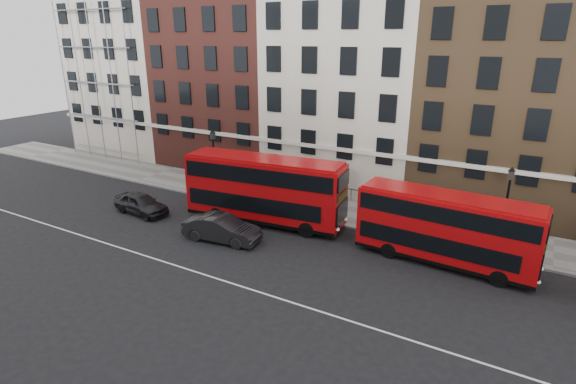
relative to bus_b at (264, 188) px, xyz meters
The scene contains 12 objects.
ground 6.66m from the bus_b, 76.23° to the right, with size 120.00×120.00×0.00m, color black.
pavement 5.36m from the bus_b, 72.05° to the left, with size 80.00×5.00×0.15m, color slate.
kerb 3.51m from the bus_b, 54.06° to the left, with size 80.00×0.30×0.16m, color gray.
road_centre_line 8.50m from the bus_b, 79.60° to the right, with size 70.00×0.12×0.01m, color white.
building_terrace 14.22m from the bus_b, 84.44° to the left, with size 64.00×11.95×22.00m.
bus_b is the anchor object (origin of this frame).
bus_c 12.26m from the bus_b, ahead, with size 10.16×2.98×4.22m.
car_rear 9.58m from the bus_b, 160.57° to the right, with size 1.86×4.63×1.58m, color black.
car_front 4.35m from the bus_b, 100.87° to the right, with size 1.77×5.08×1.67m, color #232326.
lamp_post_left 7.40m from the bus_b, 156.01° to the left, with size 0.44×0.44×5.33m.
lamp_post_right 15.35m from the bus_b, 11.43° to the left, with size 0.44×0.44×5.33m.
iron_railings 7.14m from the bus_b, 77.70° to the left, with size 6.60×0.06×1.00m, color black, non-canonical shape.
Camera 1 is at (14.61, -18.89, 12.60)m, focal length 28.00 mm.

